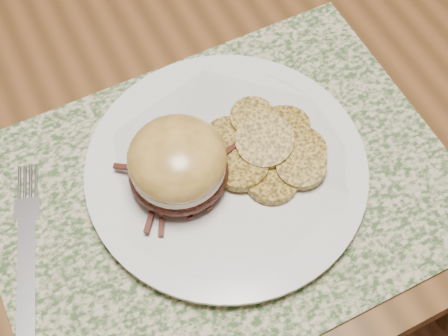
# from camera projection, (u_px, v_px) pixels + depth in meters

# --- Properties ---
(ground) EXTENTS (3.50, 3.50, 0.00)m
(ground) POSITION_uv_depth(u_px,v_px,m) (75.00, 298.00, 1.33)
(ground) COLOR brown
(ground) RESTS_ON ground
(placemat) EXTENTS (0.45, 0.33, 0.00)m
(placemat) POSITION_uv_depth(u_px,v_px,m) (222.00, 191.00, 0.61)
(placemat) COLOR #36512A
(placemat) RESTS_ON dining_table
(dinner_plate) EXTENTS (0.26, 0.26, 0.02)m
(dinner_plate) POSITION_uv_depth(u_px,v_px,m) (226.00, 170.00, 0.61)
(dinner_plate) COLOR white
(dinner_plate) RESTS_ON placemat
(pork_sandwich) EXTENTS (0.11, 0.11, 0.07)m
(pork_sandwich) POSITION_uv_depth(u_px,v_px,m) (178.00, 164.00, 0.57)
(pork_sandwich) COLOR black
(pork_sandwich) RESTS_ON dinner_plate
(roasted_potatoes) EXTENTS (0.13, 0.14, 0.03)m
(roasted_potatoes) POSITION_uv_depth(u_px,v_px,m) (268.00, 148.00, 0.60)
(roasted_potatoes) COLOR #A98631
(roasted_potatoes) RESTS_ON dinner_plate
(fork) EXTENTS (0.08, 0.20, 0.00)m
(fork) POSITION_uv_depth(u_px,v_px,m) (27.00, 259.00, 0.57)
(fork) COLOR silver
(fork) RESTS_ON placemat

